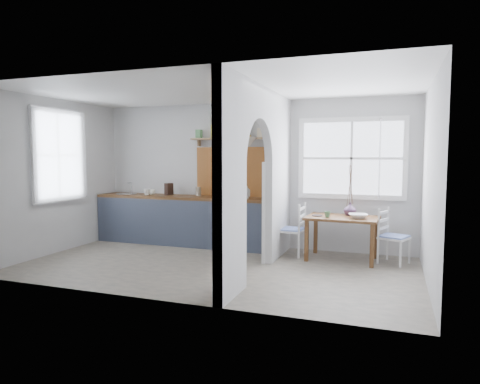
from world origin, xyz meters
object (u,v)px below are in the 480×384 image
(chair_left, at_px, (291,229))
(chair_right, at_px, (394,236))
(vase, at_px, (350,209))
(kettle, at_px, (245,192))
(dining_table, at_px, (342,238))

(chair_left, distance_m, chair_right, 1.60)
(chair_left, distance_m, vase, 1.00)
(kettle, height_order, vase, kettle)
(dining_table, bearing_deg, chair_right, 4.77)
(chair_right, bearing_deg, chair_left, 111.06)
(chair_left, xyz_separation_m, vase, (0.92, 0.14, 0.36))
(dining_table, bearing_deg, kettle, 176.99)
(dining_table, distance_m, kettle, 1.82)
(dining_table, xyz_separation_m, kettle, (-1.69, 0.19, 0.66))
(vase, bearing_deg, dining_table, -116.07)
(dining_table, distance_m, vase, 0.50)
(dining_table, distance_m, chair_right, 0.78)
(dining_table, relative_size, vase, 5.32)
(chair_left, bearing_deg, chair_right, 92.39)
(chair_left, bearing_deg, vase, 102.65)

